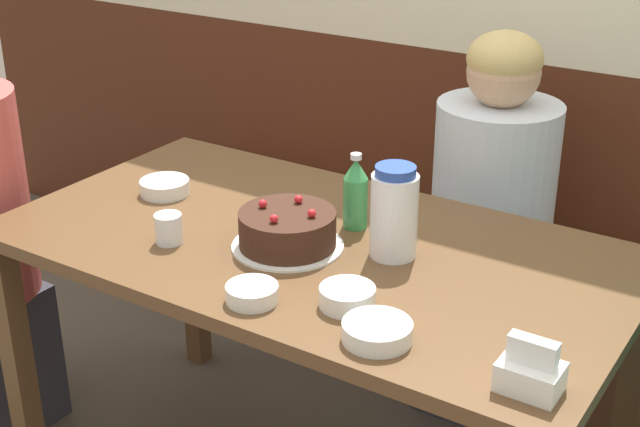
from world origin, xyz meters
name	(u,v)px	position (x,y,z in m)	size (l,w,h in m)	color
bench_seat	(450,294)	(0.00, 0.83, 0.24)	(2.20, 0.38, 0.48)	#56331E
dining_table	(313,276)	(0.00, 0.00, 0.68)	(1.50, 0.81, 0.78)	brown
birthday_cake	(287,230)	(-0.03, -0.06, 0.82)	(0.26, 0.26, 0.11)	white
water_pitcher	(394,213)	(0.19, 0.04, 0.88)	(0.11, 0.11, 0.22)	white
soju_bottle	(355,193)	(0.04, 0.12, 0.87)	(0.06, 0.06, 0.19)	#388E4C
napkin_holder	(530,372)	(0.65, -0.30, 0.81)	(0.11, 0.08, 0.11)	white
bowl_soup_white	(252,293)	(0.05, -0.31, 0.79)	(0.11, 0.11, 0.04)	white
bowl_rice_small	(165,187)	(-0.49, 0.03, 0.80)	(0.13, 0.13, 0.04)	white
bowl_side_dish	(347,297)	(0.23, -0.22, 0.80)	(0.12, 0.12, 0.04)	white
bowl_sauce_shallow	(377,331)	(0.34, -0.30, 0.79)	(0.14, 0.14, 0.04)	white
glass_water_tall	(169,229)	(-0.28, -0.19, 0.81)	(0.07, 0.07, 0.07)	silver
person_grey_tee	(490,233)	(0.18, 0.67, 0.58)	(0.35, 0.35, 1.18)	#33333D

